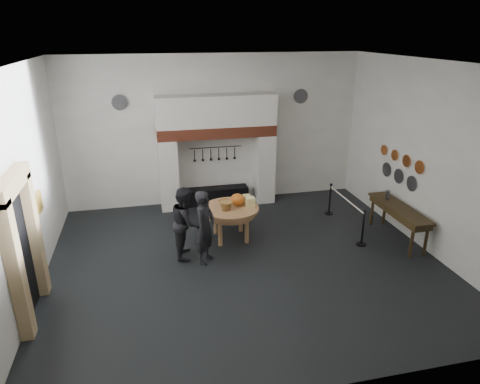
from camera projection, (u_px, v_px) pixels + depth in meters
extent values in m
cube|color=black|center=(245.00, 261.00, 10.11)|extent=(9.00, 8.00, 0.02)
cube|color=silver|center=(246.00, 63.00, 8.51)|extent=(9.00, 8.00, 0.02)
cube|color=white|center=(215.00, 131.00, 12.95)|extent=(9.00, 0.02, 4.50)
cube|color=white|center=(316.00, 262.00, 5.67)|extent=(9.00, 0.02, 4.50)
cube|color=white|center=(23.00, 186.00, 8.38)|extent=(0.02, 8.00, 4.50)
cube|color=white|center=(428.00, 158.00, 10.24)|extent=(0.02, 8.00, 4.50)
cube|color=silver|center=(169.00, 174.00, 12.75)|extent=(0.55, 0.70, 2.15)
cube|color=silver|center=(264.00, 168.00, 13.36)|extent=(0.55, 0.70, 2.15)
cube|color=#9E442B|center=(217.00, 131.00, 12.61)|extent=(3.50, 0.72, 0.32)
cube|color=silver|center=(216.00, 111.00, 12.39)|extent=(3.50, 0.70, 0.90)
cube|color=black|center=(218.00, 195.00, 13.41)|extent=(1.90, 0.45, 0.50)
cylinder|color=black|center=(215.00, 147.00, 13.06)|extent=(1.60, 0.02, 0.02)
cube|color=black|center=(21.00, 256.00, 7.83)|extent=(0.04, 1.10, 2.50)
cube|color=tan|center=(16.00, 273.00, 7.19)|extent=(0.22, 0.30, 2.60)
cube|color=tan|center=(34.00, 236.00, 8.47)|extent=(0.22, 0.30, 2.60)
cube|color=tan|center=(12.00, 183.00, 7.35)|extent=(0.22, 1.70, 0.30)
cube|color=gold|center=(39.00, 202.00, 9.35)|extent=(0.05, 0.34, 0.44)
cylinder|color=tan|center=(231.00, 208.00, 10.93)|extent=(1.78, 1.78, 0.07)
ellipsoid|color=#C5701B|center=(237.00, 200.00, 10.99)|extent=(0.36, 0.36, 0.31)
cube|color=#F9EA95|center=(250.00, 202.00, 10.93)|extent=(0.22, 0.22, 0.24)
cube|color=#EDDD8E|center=(247.00, 199.00, 11.21)|extent=(0.18, 0.18, 0.20)
cone|color=olive|center=(226.00, 206.00, 10.71)|extent=(0.39, 0.39, 0.22)
ellipsoid|color=#915B33|center=(224.00, 200.00, 11.19)|extent=(0.31, 0.18, 0.13)
imported|color=black|center=(205.00, 227.00, 9.81)|extent=(0.70, 0.77, 1.76)
imported|color=black|center=(186.00, 222.00, 10.09)|extent=(0.79, 0.94, 1.73)
cube|color=#3A2B15|center=(399.00, 208.00, 10.88)|extent=(0.55, 2.20, 0.06)
cylinder|color=#4D4E52|center=(387.00, 195.00, 11.37)|extent=(0.12, 0.12, 0.22)
cylinder|color=#C6662D|center=(419.00, 167.00, 10.52)|extent=(0.03, 0.34, 0.34)
cylinder|color=#C6662D|center=(406.00, 161.00, 11.02)|extent=(0.03, 0.32, 0.32)
cylinder|color=#C6662D|center=(395.00, 155.00, 11.53)|extent=(0.03, 0.30, 0.30)
cylinder|color=#C6662D|center=(384.00, 150.00, 12.03)|extent=(0.03, 0.28, 0.28)
cylinder|color=#4C4C51|center=(412.00, 184.00, 10.88)|extent=(0.03, 0.40, 0.40)
cylinder|color=#4C4C51|center=(398.00, 176.00, 11.43)|extent=(0.03, 0.40, 0.40)
cylinder|color=#4C4C51|center=(387.00, 169.00, 11.98)|extent=(0.03, 0.40, 0.40)
cylinder|color=#4C4C51|center=(120.00, 102.00, 12.02)|extent=(0.44, 0.03, 0.44)
cylinder|color=#4C4C51|center=(301.00, 96.00, 13.14)|extent=(0.44, 0.03, 0.44)
cylinder|color=black|center=(363.00, 229.00, 10.71)|extent=(0.05, 0.05, 0.90)
cylinder|color=black|center=(330.00, 200.00, 12.53)|extent=(0.05, 0.05, 0.90)
cylinder|color=white|center=(346.00, 199.00, 11.48)|extent=(0.04, 2.00, 0.04)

